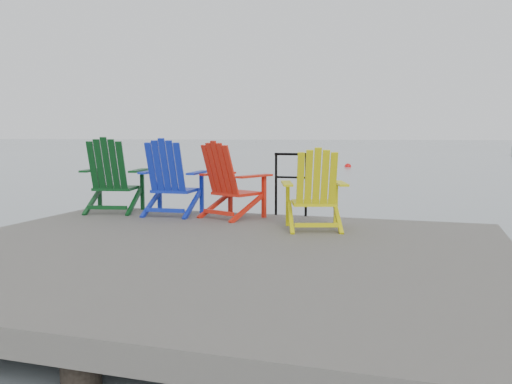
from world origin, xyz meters
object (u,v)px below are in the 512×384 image
(handrail, at_px, (291,178))
(buoy_b, at_px, (348,167))
(chair_green, at_px, (112,176))
(chair_blue, at_px, (171,178))
(chair_red, at_px, (230,181))
(chair_yellow, at_px, (315,190))

(handrail, height_order, buoy_b, handrail)
(chair_green, distance_m, buoy_b, 21.57)
(chair_blue, height_order, buoy_b, chair_blue)
(chair_green, height_order, chair_blue, chair_green)
(chair_red, bearing_deg, chair_yellow, -0.73)
(chair_red, bearing_deg, buoy_b, 117.38)
(chair_red, xyz_separation_m, buoy_b, (-1.28, 21.52, -1.02))
(chair_red, height_order, buoy_b, chair_red)
(chair_blue, distance_m, chair_yellow, 2.28)
(handrail, bearing_deg, chair_green, -169.34)
(chair_blue, bearing_deg, chair_green, 176.22)
(buoy_b, bearing_deg, chair_yellow, -83.33)
(chair_green, relative_size, chair_blue, 1.01)
(chair_red, bearing_deg, chair_green, -155.57)
(handrail, relative_size, chair_yellow, 0.93)
(chair_yellow, xyz_separation_m, buoy_b, (-2.59, 22.13, -0.99))
(handrail, distance_m, chair_green, 2.65)
(handrail, bearing_deg, chair_yellow, -62.63)
(chair_red, bearing_deg, handrail, 56.32)
(chair_yellow, bearing_deg, buoy_b, 79.04)
(chair_blue, height_order, chair_red, chair_blue)
(chair_green, distance_m, chair_red, 1.85)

